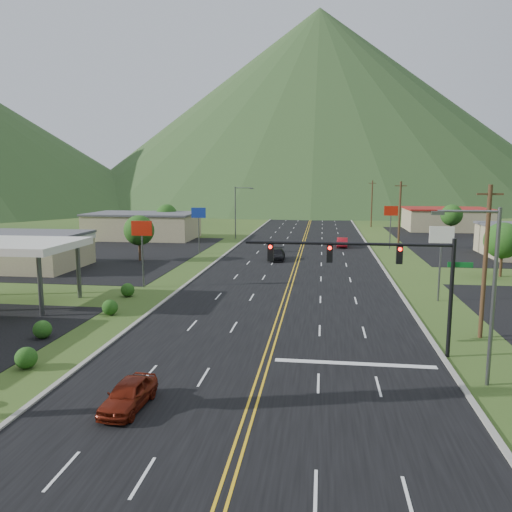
# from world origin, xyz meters

# --- Properties ---
(ground) EXTENTS (500.00, 500.00, 0.00)m
(ground) POSITION_xyz_m (0.00, 0.00, 0.00)
(ground) COLOR #254117
(ground) RESTS_ON ground
(road) EXTENTS (20.00, 460.00, 0.04)m
(road) POSITION_xyz_m (0.00, 0.00, 0.00)
(road) COLOR black
(road) RESTS_ON ground
(traffic_signal) EXTENTS (13.10, 0.43, 7.00)m
(traffic_signal) POSITION_xyz_m (6.48, 14.00, 5.33)
(traffic_signal) COLOR black
(traffic_signal) RESTS_ON ground
(streetlight_east) EXTENTS (3.28, 0.25, 9.00)m
(streetlight_east) POSITION_xyz_m (11.18, 10.00, 5.18)
(streetlight_east) COLOR #59595E
(streetlight_east) RESTS_ON ground
(streetlight_west) EXTENTS (3.28, 0.25, 9.00)m
(streetlight_west) POSITION_xyz_m (-11.68, 70.00, 5.18)
(streetlight_west) COLOR #59595E
(streetlight_west) RESTS_ON ground
(gas_canopy) EXTENTS (10.00, 8.00, 5.30)m
(gas_canopy) POSITION_xyz_m (-22.00, 22.00, 4.87)
(gas_canopy) COLOR white
(gas_canopy) RESTS_ON ground
(building_west_mid) EXTENTS (14.40, 10.40, 4.10)m
(building_west_mid) POSITION_xyz_m (-32.00, 38.00, 2.27)
(building_west_mid) COLOR tan
(building_west_mid) RESTS_ON ground
(building_west_far) EXTENTS (18.40, 11.40, 4.50)m
(building_west_far) POSITION_xyz_m (-28.00, 68.00, 2.26)
(building_west_far) COLOR tan
(building_west_far) RESTS_ON ground
(building_east_far) EXTENTS (16.40, 12.40, 4.50)m
(building_east_far) POSITION_xyz_m (28.00, 90.00, 2.26)
(building_east_far) COLOR tan
(building_east_far) RESTS_ON ground
(pole_sign_west_a) EXTENTS (2.00, 0.18, 6.40)m
(pole_sign_west_a) POSITION_xyz_m (-14.00, 30.00, 5.05)
(pole_sign_west_a) COLOR #59595E
(pole_sign_west_a) RESTS_ON ground
(pole_sign_west_b) EXTENTS (2.00, 0.18, 6.40)m
(pole_sign_west_b) POSITION_xyz_m (-14.00, 52.00, 5.05)
(pole_sign_west_b) COLOR #59595E
(pole_sign_west_b) RESTS_ON ground
(pole_sign_east_a) EXTENTS (2.00, 0.18, 6.40)m
(pole_sign_east_a) POSITION_xyz_m (13.00, 28.00, 5.05)
(pole_sign_east_a) COLOR #59595E
(pole_sign_east_a) RESTS_ON ground
(pole_sign_east_b) EXTENTS (2.00, 0.18, 6.40)m
(pole_sign_east_b) POSITION_xyz_m (13.00, 60.00, 5.05)
(pole_sign_east_b) COLOR #59595E
(pole_sign_east_b) RESTS_ON ground
(tree_west_a) EXTENTS (3.84, 3.84, 5.82)m
(tree_west_a) POSITION_xyz_m (-20.00, 45.00, 3.89)
(tree_west_a) COLOR #382314
(tree_west_a) RESTS_ON ground
(tree_west_b) EXTENTS (3.84, 3.84, 5.82)m
(tree_west_b) POSITION_xyz_m (-25.00, 72.00, 3.89)
(tree_west_b) COLOR #382314
(tree_west_b) RESTS_ON ground
(tree_east_a) EXTENTS (3.84, 3.84, 5.82)m
(tree_east_a) POSITION_xyz_m (22.00, 40.00, 3.89)
(tree_east_a) COLOR #382314
(tree_east_a) RESTS_ON ground
(tree_east_b) EXTENTS (3.84, 3.84, 5.82)m
(tree_east_b) POSITION_xyz_m (26.00, 78.00, 3.89)
(tree_east_b) COLOR #382314
(tree_east_b) RESTS_ON ground
(utility_pole_a) EXTENTS (1.60, 0.28, 10.00)m
(utility_pole_a) POSITION_xyz_m (13.50, 18.00, 5.13)
(utility_pole_a) COLOR #382314
(utility_pole_a) RESTS_ON ground
(utility_pole_b) EXTENTS (1.60, 0.28, 10.00)m
(utility_pole_b) POSITION_xyz_m (13.50, 55.00, 5.13)
(utility_pole_b) COLOR #382314
(utility_pole_b) RESTS_ON ground
(utility_pole_c) EXTENTS (1.60, 0.28, 10.00)m
(utility_pole_c) POSITION_xyz_m (13.50, 95.00, 5.13)
(utility_pole_c) COLOR #382314
(utility_pole_c) RESTS_ON ground
(utility_pole_d) EXTENTS (1.60, 0.28, 10.00)m
(utility_pole_d) POSITION_xyz_m (13.50, 135.00, 5.13)
(utility_pole_d) COLOR #382314
(utility_pole_d) RESTS_ON ground
(mountain_n) EXTENTS (220.00, 220.00, 85.00)m
(mountain_n) POSITION_xyz_m (0.00, 220.00, 42.50)
(mountain_n) COLOR #273F1C
(mountain_n) RESTS_ON ground
(car_red_near) EXTENTS (1.79, 3.98, 1.33)m
(car_red_near) POSITION_xyz_m (-5.51, 5.03, 0.66)
(car_red_near) COLOR #66190B
(car_red_near) RESTS_ON ground
(car_dark_mid) EXTENTS (2.12, 4.89, 1.40)m
(car_dark_mid) POSITION_xyz_m (-2.67, 47.66, 0.70)
(car_dark_mid) COLOR black
(car_dark_mid) RESTS_ON ground
(car_red_far) EXTENTS (1.77, 4.58, 1.49)m
(car_red_far) POSITION_xyz_m (6.09, 61.23, 0.74)
(car_red_far) COLOR maroon
(car_red_far) RESTS_ON ground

